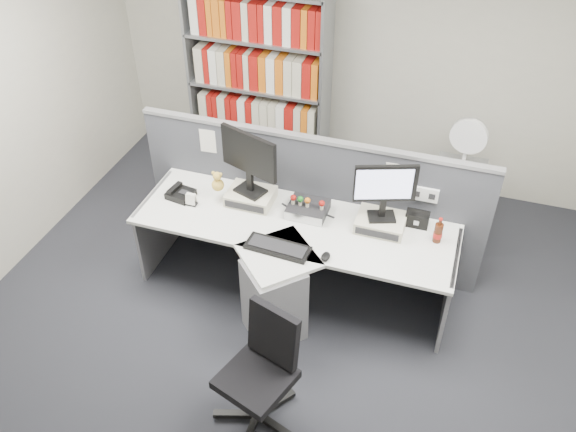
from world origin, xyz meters
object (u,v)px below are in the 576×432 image
(desk_phone, at_px, (180,194))
(shelving_unit, at_px, (259,89))
(monitor_left, at_px, (249,158))
(keyboard, at_px, (278,248))
(office_chair, at_px, (262,368))
(desk, at_px, (286,265))
(filing_cabinet, at_px, (454,203))
(desk_fan, at_px, (468,140))
(speaker, at_px, (417,219))
(desktop_pc, at_px, (308,209))
(monitor_right, at_px, (385,188))
(cola_bottle, at_px, (438,233))
(mouse, at_px, (326,256))
(desk_calendar, at_px, (191,200))

(desk_phone, height_order, shelving_unit, shelving_unit)
(monitor_left, relative_size, keyboard, 1.09)
(desk_phone, height_order, office_chair, office_chair)
(desk, xyz_separation_m, filing_cabinet, (1.20, 1.40, -0.11))
(desk_phone, height_order, desk_fan, desk_fan)
(keyboard, height_order, speaker, speaker)
(desktop_pc, distance_m, speaker, 0.88)
(monitor_right, distance_m, shelving_unit, 2.15)
(monitor_left, distance_m, keyboard, 0.77)
(monitor_left, distance_m, cola_bottle, 1.59)
(desk_phone, height_order, speaker, speaker)
(mouse, bearing_deg, office_chair, -100.51)
(desk, bearing_deg, mouse, -16.43)
(desktop_pc, distance_m, filing_cabinet, 1.58)
(filing_cabinet, bearing_deg, desk_phone, -152.82)
(desk, bearing_deg, speaker, 28.40)
(desk_phone, relative_size, office_chair, 0.25)
(desk_calendar, bearing_deg, speaker, 9.86)
(monitor_left, xyz_separation_m, desk_calendar, (-0.45, -0.20, -0.38))
(desk, distance_m, office_chair, 1.04)
(monitor_right, distance_m, keyboard, 0.93)
(speaker, height_order, cola_bottle, cola_bottle)
(mouse, height_order, shelving_unit, shelving_unit)
(mouse, relative_size, desk_calendar, 0.97)
(keyboard, distance_m, desk_fan, 1.97)
(desk_calendar, distance_m, shelving_unit, 1.67)
(cola_bottle, height_order, shelving_unit, shelving_unit)
(desk_calendar, height_order, speaker, speaker)
(office_chair, bearing_deg, filing_cabinet, 67.15)
(desk, bearing_deg, desk_calendar, 168.09)
(desk, height_order, mouse, mouse)
(monitor_left, xyz_separation_m, monitor_right, (1.10, -0.00, -0.04))
(desk, height_order, cola_bottle, cola_bottle)
(office_chair, bearing_deg, desk_fan, 67.14)
(keyboard, bearing_deg, shelving_unit, 113.98)
(desk, height_order, monitor_left, monitor_left)
(desktop_pc, relative_size, cola_bottle, 1.41)
(monitor_right, bearing_deg, desktop_pc, -179.30)
(desk, xyz_separation_m, cola_bottle, (1.11, 0.36, 0.35))
(keyboard, distance_m, shelving_unit, 2.16)
(speaker, height_order, office_chair, office_chair)
(filing_cabinet, bearing_deg, desktop_pc, -137.98)
(desk, relative_size, office_chair, 2.83)
(monitor_right, xyz_separation_m, office_chair, (-0.49, -1.41, -0.62))
(desk, xyz_separation_m, office_chair, (0.18, -1.03, 0.04))
(shelving_unit, xyz_separation_m, office_chair, (1.08, -2.88, -0.48))
(monitor_left, relative_size, desk_fan, 1.01)
(monitor_left, xyz_separation_m, cola_bottle, (1.55, -0.03, -0.35))
(desk_phone, distance_m, filing_cabinet, 2.54)
(desk_calendar, relative_size, shelving_unit, 0.05)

